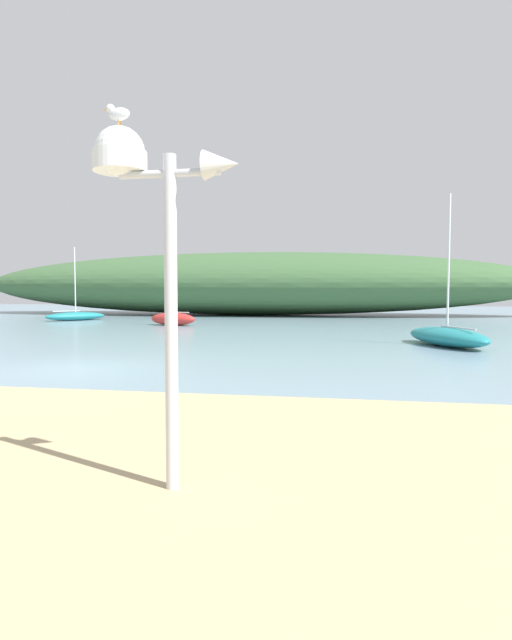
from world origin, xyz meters
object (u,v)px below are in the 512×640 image
Objects in this scene: seagull_on_radar at (118,113)px; mast_structure at (142,192)px; sailboat_mid_channel at (173,319)px; sailboat_centre_water at (76,316)px; sailboat_far_left at (447,336)px.

mast_structure is at bearing -0.36° from seagull_on_radar.
mast_structure is 0.89× the size of sailboat_mid_channel.
sailboat_centre_water is at bearing 155.94° from sailboat_mid_channel.
sailboat_mid_channel is at bearing -24.06° from sailboat_centre_water.
seagull_on_radar is at bearing -110.86° from sailboat_far_left.
seagull_on_radar is 32.76m from sailboat_centre_water.
sailboat_mid_channel is at bearing 146.76° from sailboat_far_left.
mast_structure is 0.60× the size of sailboat_far_left.
sailboat_far_left is (5.81, 15.25, -3.31)m from seagull_on_radar.
mast_structure is at bearing -71.18° from sailboat_mid_channel.
mast_structure is 11.85× the size of seagull_on_radar.
seagull_on_radar is at bearing -59.59° from sailboat_centre_water.
sailboat_centre_water is at bearing 120.75° from mast_structure.
sailboat_centre_water is 9.23m from sailboat_mid_channel.
sailboat_centre_water reaches higher than sailboat_mid_channel.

